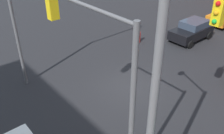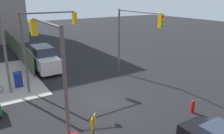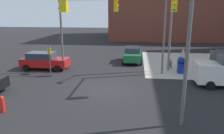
# 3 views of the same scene
# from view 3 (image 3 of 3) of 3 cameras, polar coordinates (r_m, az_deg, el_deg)

# --- Properties ---
(ground_plane) EXTENTS (120.00, 120.00, 0.00)m
(ground_plane) POSITION_cam_3_polar(r_m,az_deg,el_deg) (15.63, -2.07, -5.84)
(ground_plane) COLOR black
(sidewalk_corner) EXTENTS (12.00, 12.00, 0.01)m
(sidewalk_corner) POSITION_cam_3_polar(r_m,az_deg,el_deg) (25.05, 22.04, 0.86)
(sidewalk_corner) COLOR #ADA89E
(sidewalk_corner) RESTS_ON ground
(building_warehouse_north) EXTENTS (32.00, 18.00, 14.35)m
(building_warehouse_north) POSITION_cam_3_polar(r_m,az_deg,el_deg) (49.72, 19.81, 15.58)
(building_warehouse_north) COLOR brown
(building_warehouse_north) RESTS_ON ground
(traffic_signal_nw_corner) EXTENTS (5.24, 0.36, 6.50)m
(traffic_signal_nw_corner) POSITION_cam_3_polar(r_m,az_deg,el_deg) (19.60, -7.64, 11.95)
(traffic_signal_nw_corner) COLOR #59595B
(traffic_signal_nw_corner) RESTS_ON ground
(traffic_signal_se_corner) EXTENTS (6.00, 0.36, 6.50)m
(traffic_signal_se_corner) POSITION_cam_3_polar(r_m,az_deg,el_deg) (10.03, 6.44, 10.10)
(traffic_signal_se_corner) COLOR #59595B
(traffic_signal_se_corner) RESTS_ON ground
(traffic_signal_ne_corner) EXTENTS (0.36, 4.73, 6.50)m
(traffic_signal_ne_corner) POSITION_cam_3_polar(r_m,az_deg,el_deg) (17.40, 14.31, 11.26)
(traffic_signal_ne_corner) COLOR #59595B
(traffic_signal_ne_corner) RESTS_ON ground
(street_lamp_corner) EXTENTS (1.28, 2.50, 8.00)m
(street_lamp_corner) POSITION_cam_3_polar(r_m,az_deg,el_deg) (20.17, 14.93, 11.91)
(street_lamp_corner) COLOR slate
(street_lamp_corner) RESTS_ON ground
(warning_sign_two_way) EXTENTS (0.48, 0.48, 2.40)m
(warning_sign_two_way) POSITION_cam_3_polar(r_m,az_deg,el_deg) (20.00, -16.03, 2.97)
(warning_sign_two_way) COLOR #4C4C4C
(warning_sign_two_way) RESTS_ON ground
(mailbox_blue) EXTENTS (0.56, 0.64, 1.43)m
(mailbox_blue) POSITION_cam_3_polar(r_m,az_deg,el_deg) (20.43, 17.56, 0.57)
(mailbox_blue) COLOR navy
(mailbox_blue) RESTS_ON ground
(fire_hydrant) EXTENTS (0.26, 0.26, 0.94)m
(fire_hydrant) POSITION_cam_3_polar(r_m,az_deg,el_deg) (13.50, -26.73, -8.58)
(fire_hydrant) COLOR red
(fire_hydrant) RESTS_ON ground
(sedan_red) EXTENTS (4.39, 2.02, 1.62)m
(sedan_red) POSITION_cam_3_polar(r_m,az_deg,el_deg) (21.80, -17.28, 1.65)
(sedan_red) COLOR #B21919
(sedan_red) RESTS_ON ground
(coupe_green) EXTENTS (2.02, 3.83, 1.62)m
(coupe_green) POSITION_cam_3_polar(r_m,az_deg,el_deg) (23.86, 5.36, 3.28)
(coupe_green) COLOR #1E6638
(coupe_green) RESTS_ON ground
(pedestrian_crossing) EXTENTS (0.36, 0.36, 1.75)m
(pedestrian_crossing) POSITION_cam_3_polar(r_m,az_deg,el_deg) (22.82, 17.96, 2.31)
(pedestrian_crossing) COLOR #B2B2B7
(pedestrian_crossing) RESTS_ON ground
(bicycle_leaning_on_fence) EXTENTS (0.05, 1.75, 0.97)m
(bicycle_leaning_on_fence) POSITION_cam_3_polar(r_m,az_deg,el_deg) (22.53, 14.96, 0.91)
(bicycle_leaning_on_fence) COLOR black
(bicycle_leaning_on_fence) RESTS_ON ground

